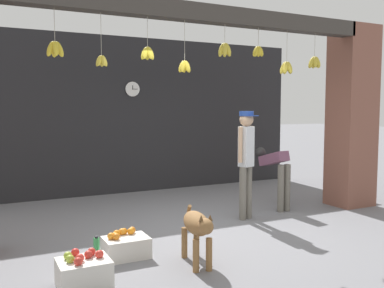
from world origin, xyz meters
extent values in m
plane|color=slate|center=(0.00, 0.00, 0.00)|extent=(60.00, 60.00, 0.00)
cube|color=#232326|center=(0.00, 3.21, 1.59)|extent=(7.50, 0.12, 3.19)
cube|color=brown|center=(3.10, 0.30, 1.59)|extent=(0.70, 0.60, 3.19)
cube|color=#3D3833|center=(0.00, 0.12, 3.07)|extent=(5.60, 0.24, 0.24)
cylinder|color=#B2AD99|center=(-2.01, 0.14, 2.75)|extent=(0.01, 0.01, 0.39)
ellipsoid|color=yellow|center=(-1.96, 0.14, 2.46)|extent=(0.14, 0.07, 0.21)
ellipsoid|color=yellow|center=(-2.01, 0.19, 2.46)|extent=(0.07, 0.14, 0.21)
ellipsoid|color=yellow|center=(-2.06, 0.14, 2.46)|extent=(0.14, 0.07, 0.21)
ellipsoid|color=yellow|center=(-2.01, 0.09, 2.46)|extent=(0.07, 0.14, 0.21)
cylinder|color=#B2AD99|center=(-1.45, 0.12, 2.68)|extent=(0.01, 0.01, 0.53)
ellipsoid|color=gold|center=(-1.41, 0.12, 2.35)|extent=(0.10, 0.05, 0.15)
ellipsoid|color=gold|center=(-1.44, 0.16, 2.35)|extent=(0.07, 0.10, 0.16)
ellipsoid|color=gold|center=(-1.48, 0.14, 2.35)|extent=(0.10, 0.08, 0.16)
ellipsoid|color=gold|center=(-1.48, 0.10, 2.35)|extent=(0.10, 0.08, 0.16)
ellipsoid|color=gold|center=(-1.44, 0.08, 2.35)|extent=(0.07, 0.10, 0.16)
cylinder|color=#B2AD99|center=(-0.84, 0.09, 2.75)|extent=(0.01, 0.01, 0.39)
ellipsoid|color=yellow|center=(-0.80, 0.09, 2.47)|extent=(0.12, 0.07, 0.18)
ellipsoid|color=yellow|center=(-0.83, 0.14, 2.47)|extent=(0.08, 0.12, 0.19)
ellipsoid|color=yellow|center=(-0.88, 0.12, 2.47)|extent=(0.11, 0.10, 0.19)
ellipsoid|color=yellow|center=(-0.88, 0.07, 2.47)|extent=(0.11, 0.10, 0.19)
ellipsoid|color=yellow|center=(-0.83, 0.05, 2.47)|extent=(0.08, 0.12, 0.19)
cylinder|color=#B2AD99|center=(-0.31, 0.08, 2.67)|extent=(0.01, 0.01, 0.55)
ellipsoid|color=yellow|center=(-0.26, 0.08, 2.32)|extent=(0.12, 0.06, 0.18)
ellipsoid|color=yellow|center=(-0.29, 0.12, 2.32)|extent=(0.08, 0.11, 0.18)
ellipsoid|color=yellow|center=(-0.34, 0.11, 2.32)|extent=(0.11, 0.10, 0.19)
ellipsoid|color=yellow|center=(-0.34, 0.06, 2.32)|extent=(0.11, 0.10, 0.19)
ellipsoid|color=yellow|center=(-0.29, 0.04, 2.32)|extent=(0.08, 0.11, 0.18)
cylinder|color=#B2AD99|center=(0.34, 0.10, 2.81)|extent=(0.01, 0.01, 0.27)
ellipsoid|color=gold|center=(0.39, 0.10, 2.59)|extent=(0.14, 0.07, 0.21)
ellipsoid|color=gold|center=(0.37, 0.14, 2.59)|extent=(0.11, 0.13, 0.22)
ellipsoid|color=gold|center=(0.31, 0.14, 2.59)|extent=(0.11, 0.13, 0.22)
ellipsoid|color=gold|center=(0.29, 0.10, 2.59)|extent=(0.14, 0.07, 0.21)
ellipsoid|color=gold|center=(0.31, 0.05, 2.59)|extent=(0.11, 0.13, 0.22)
ellipsoid|color=gold|center=(0.37, 0.05, 2.59)|extent=(0.11, 0.13, 0.22)
cylinder|color=#B2AD99|center=(0.92, 0.10, 2.81)|extent=(0.01, 0.01, 0.27)
ellipsoid|color=yellow|center=(0.96, 0.10, 2.60)|extent=(0.11, 0.06, 0.17)
ellipsoid|color=yellow|center=(0.95, 0.13, 2.60)|extent=(0.10, 0.10, 0.18)
ellipsoid|color=yellow|center=(0.91, 0.14, 2.60)|extent=(0.07, 0.11, 0.17)
ellipsoid|color=yellow|center=(0.88, 0.12, 2.60)|extent=(0.11, 0.08, 0.18)
ellipsoid|color=yellow|center=(0.88, 0.08, 2.60)|extent=(0.11, 0.08, 0.18)
ellipsoid|color=yellow|center=(0.91, 0.06, 2.60)|extent=(0.07, 0.11, 0.17)
ellipsoid|color=yellow|center=(0.95, 0.06, 2.60)|extent=(0.10, 0.10, 0.18)
cylinder|color=#B2AD99|center=(1.47, 0.11, 2.71)|extent=(0.01, 0.01, 0.47)
ellipsoid|color=gold|center=(1.52, 0.11, 2.38)|extent=(0.14, 0.07, 0.21)
ellipsoid|color=gold|center=(1.49, 0.16, 2.38)|extent=(0.10, 0.14, 0.22)
ellipsoid|color=gold|center=(1.43, 0.15, 2.38)|extent=(0.13, 0.11, 0.22)
ellipsoid|color=gold|center=(1.43, 0.08, 2.38)|extent=(0.13, 0.11, 0.22)
ellipsoid|color=gold|center=(1.49, 0.06, 2.38)|extent=(0.10, 0.14, 0.22)
cylinder|color=#B2AD99|center=(2.03, 0.10, 2.76)|extent=(0.01, 0.01, 0.37)
ellipsoid|color=gold|center=(2.08, 0.10, 2.49)|extent=(0.13, 0.07, 0.20)
ellipsoid|color=gold|center=(2.05, 0.15, 2.49)|extent=(0.11, 0.13, 0.21)
ellipsoid|color=gold|center=(2.00, 0.15, 2.49)|extent=(0.11, 0.13, 0.21)
ellipsoid|color=gold|center=(1.97, 0.10, 2.49)|extent=(0.13, 0.07, 0.20)
ellipsoid|color=gold|center=(2.00, 0.06, 2.49)|extent=(0.11, 0.13, 0.21)
ellipsoid|color=gold|center=(2.05, 0.06, 2.49)|extent=(0.11, 0.13, 0.21)
ellipsoid|color=olive|center=(-0.72, -1.09, 0.47)|extent=(0.35, 0.65, 0.25)
cylinder|color=olive|center=(-0.69, -1.33, 0.18)|extent=(0.07, 0.07, 0.36)
cylinder|color=olive|center=(-0.84, -1.31, 0.18)|extent=(0.07, 0.07, 0.36)
cylinder|color=olive|center=(-0.61, -0.87, 0.18)|extent=(0.07, 0.07, 0.36)
cylinder|color=olive|center=(-0.75, -0.85, 0.18)|extent=(0.07, 0.07, 0.36)
ellipsoid|color=olive|center=(-0.78, -1.42, 0.52)|extent=(0.19, 0.25, 0.17)
cone|color=brown|center=(-0.73, -1.43, 0.61)|extent=(0.05, 0.05, 0.07)
cone|color=brown|center=(-0.83, -1.41, 0.61)|extent=(0.05, 0.05, 0.07)
cylinder|color=olive|center=(-0.66, -0.76, 0.49)|extent=(0.08, 0.20, 0.25)
cylinder|color=#6B665B|center=(0.93, 0.32, 0.42)|extent=(0.11, 0.11, 0.84)
cylinder|color=#6B665B|center=(0.79, 0.28, 0.42)|extent=(0.11, 0.11, 0.84)
cube|color=silver|center=(0.86, 0.30, 1.15)|extent=(0.24, 0.22, 0.63)
cylinder|color=tan|center=(0.99, 0.34, 1.19)|extent=(0.06, 0.06, 0.55)
cylinder|color=tan|center=(0.73, 0.26, 1.19)|extent=(0.06, 0.06, 0.55)
sphere|color=tan|center=(0.86, 0.30, 1.57)|extent=(0.22, 0.22, 0.22)
cylinder|color=#234299|center=(0.86, 0.30, 1.66)|extent=(0.22, 0.22, 0.08)
cube|color=#234299|center=(0.89, 0.20, 1.63)|extent=(0.21, 0.17, 0.01)
cylinder|color=#6B665B|center=(1.65, 0.43, 0.40)|extent=(0.11, 0.11, 0.80)
cylinder|color=#6B665B|center=(1.79, 0.44, 0.40)|extent=(0.11, 0.11, 0.80)
cube|color=#754760|center=(1.70, 0.70, 0.87)|extent=(0.25, 0.60, 0.31)
sphere|color=black|center=(1.68, 1.07, 0.95)|extent=(0.19, 0.19, 0.19)
cube|color=silver|center=(-1.37, -0.54, 0.12)|extent=(0.52, 0.37, 0.24)
sphere|color=orange|center=(-1.24, -0.40, 0.28)|extent=(0.08, 0.08, 0.08)
sphere|color=orange|center=(-1.50, -0.57, 0.28)|extent=(0.08, 0.08, 0.08)
sphere|color=orange|center=(-1.54, -0.53, 0.28)|extent=(0.08, 0.08, 0.08)
sphere|color=orange|center=(-1.28, -0.44, 0.28)|extent=(0.08, 0.08, 0.08)
sphere|color=orange|center=(-1.38, -0.41, 0.28)|extent=(0.08, 0.08, 0.08)
sphere|color=orange|center=(-1.35, -0.41, 0.28)|extent=(0.08, 0.08, 0.08)
sphere|color=orange|center=(-1.45, -0.45, 0.28)|extent=(0.08, 0.08, 0.08)
sphere|color=orange|center=(-1.50, -0.52, 0.28)|extent=(0.08, 0.08, 0.08)
cube|color=silver|center=(-1.99, -1.13, 0.13)|extent=(0.50, 0.42, 0.27)
sphere|color=#99B238|center=(-2.12, -1.05, 0.30)|extent=(0.08, 0.08, 0.08)
sphere|color=red|center=(-1.83, -1.14, 0.30)|extent=(0.08, 0.08, 0.08)
sphere|color=red|center=(-2.06, -1.25, 0.30)|extent=(0.08, 0.08, 0.08)
sphere|color=red|center=(-2.04, -0.98, 0.30)|extent=(0.08, 0.08, 0.08)
sphere|color=red|center=(-1.89, -1.03, 0.30)|extent=(0.08, 0.08, 0.08)
sphere|color=#99B238|center=(-2.12, -1.15, 0.30)|extent=(0.08, 0.08, 0.08)
sphere|color=red|center=(-2.03, -1.16, 0.30)|extent=(0.08, 0.08, 0.08)
sphere|color=red|center=(-1.93, -1.10, 0.30)|extent=(0.08, 0.08, 0.08)
cylinder|color=#38934C|center=(-1.66, -0.30, 0.10)|extent=(0.07, 0.07, 0.21)
cylinder|color=black|center=(-1.66, -0.30, 0.22)|extent=(0.04, 0.04, 0.02)
cylinder|color=black|center=(-0.04, 3.14, 2.13)|extent=(0.32, 0.01, 0.32)
cylinder|color=white|center=(-0.04, 3.13, 2.13)|extent=(0.30, 0.02, 0.30)
cube|color=black|center=(-0.04, 3.12, 2.16)|extent=(0.01, 0.01, 0.08)
cube|color=black|center=(0.01, 3.12, 2.13)|extent=(0.11, 0.01, 0.01)
camera|label=1|loc=(-2.85, -5.27, 1.76)|focal=40.00mm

